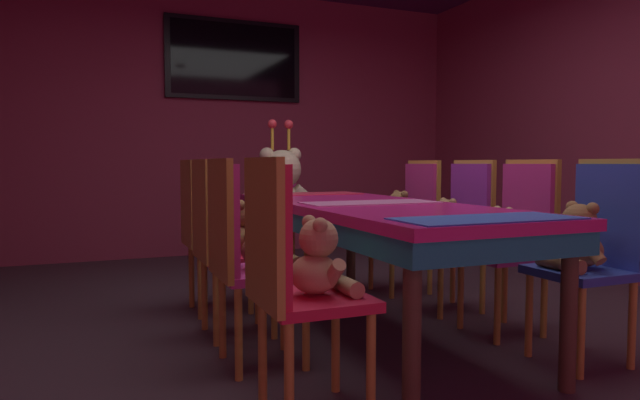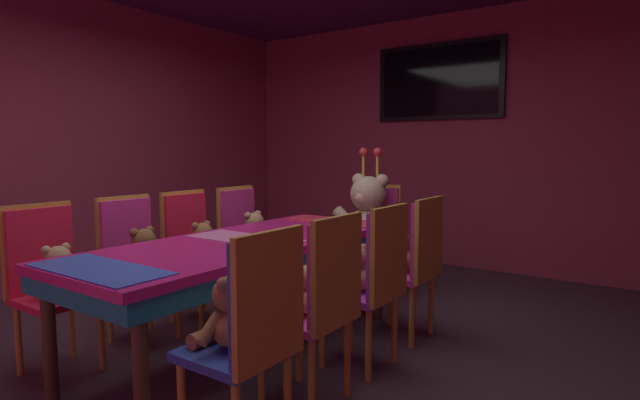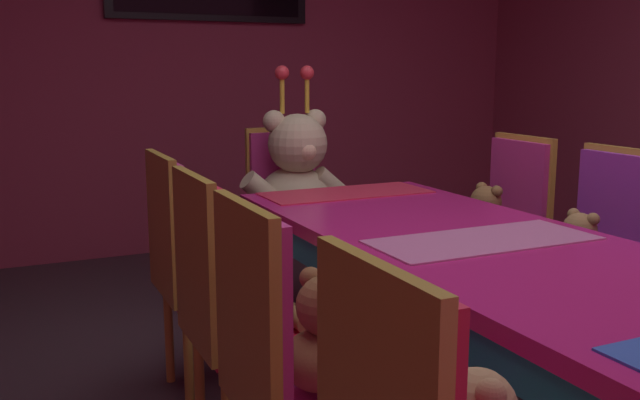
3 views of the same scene
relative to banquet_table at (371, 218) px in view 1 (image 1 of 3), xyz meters
name	(u,v)px [view 1 (image 1 of 3)]	position (x,y,z in m)	size (l,w,h in m)	color
ground_plane	(370,332)	(0.00, 0.00, -0.65)	(7.90, 7.90, 0.00)	#3F2D38
wall_back	(233,123)	(0.00, 3.20, 0.75)	(5.20, 0.12, 2.80)	#99334C
banquet_table	(371,218)	(0.00, 0.00, 0.00)	(0.90, 2.35, 0.75)	#C61E72
chair_left_0	(284,262)	(-0.81, -0.84, -0.06)	(0.42, 0.41, 0.98)	red
teddy_left_0	(320,262)	(-0.66, -0.84, -0.06)	(0.25, 0.32, 0.30)	tan
chair_left_1	(237,242)	(-0.84, -0.25, -0.06)	(0.42, 0.41, 0.98)	#CC338C
teddy_left_1	(267,240)	(-0.69, -0.25, -0.06)	(0.27, 0.34, 0.33)	brown
chair_left_2	(216,230)	(-0.82, 0.26, -0.06)	(0.42, 0.41, 0.98)	red
teddy_left_2	(242,230)	(-0.68, 0.26, -0.06)	(0.25, 0.32, 0.30)	olive
chair_left_3	(201,221)	(-0.80, 0.81, -0.06)	(0.42, 0.41, 0.98)	#CC338C
teddy_left_3	(223,219)	(-0.66, 0.81, -0.05)	(0.27, 0.35, 0.33)	tan
chair_right_0	(600,239)	(0.83, -0.82, -0.06)	(0.42, 0.41, 0.98)	#2D47B2
teddy_right_0	(578,240)	(0.68, -0.82, -0.06)	(0.26, 0.34, 0.32)	olive
chair_right_1	(520,228)	(0.81, -0.29, -0.06)	(0.42, 0.41, 0.98)	#CC338C
teddy_right_1	(500,233)	(0.66, -0.29, -0.08)	(0.22, 0.28, 0.26)	tan
chair_right_2	(464,219)	(0.81, 0.25, -0.06)	(0.42, 0.41, 0.98)	purple
teddy_right_2	(445,223)	(0.67, 0.25, -0.08)	(0.23, 0.30, 0.28)	#9E7247
chair_right_3	(415,212)	(0.80, 0.83, -0.06)	(0.42, 0.41, 0.98)	#CC338C
teddy_right_3	(398,214)	(0.66, 0.83, -0.07)	(0.25, 0.32, 0.30)	olive
throne_chair	(276,207)	(0.00, 1.72, -0.06)	(0.41, 0.42, 0.98)	#CC338C
king_teddy_bear	(283,192)	(0.00, 1.55, 0.08)	(0.67, 0.52, 0.86)	beige
wall_tv	(235,60)	(0.00, 3.11, 1.40)	(1.44, 0.06, 0.83)	black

